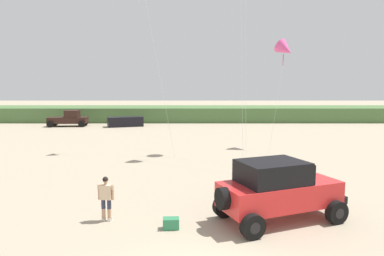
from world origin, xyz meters
name	(u,v)px	position (x,y,z in m)	size (l,w,h in m)	color
dune_ridge	(231,114)	(5.19, 42.03, 0.98)	(90.00, 8.00, 1.97)	#4C703D
jeep	(277,189)	(2.57, 4.29, 1.20)	(5.00, 3.79, 2.26)	red
person_watching	(105,196)	(-3.74, 4.29, 0.94)	(0.62, 0.33, 1.67)	tan
cooler_box	(170,223)	(-1.31, 3.55, 0.19)	(0.56, 0.36, 0.38)	#2D7F51
distant_pickup	(68,119)	(-15.72, 34.56, 0.94)	(4.75, 2.74, 1.98)	black
distant_sedan	(125,122)	(-8.75, 34.30, 0.60)	(4.20, 1.70, 1.20)	black
kite_orange_streamer	(285,49)	(6.81, 19.99, 7.82)	(2.83, 4.56, 8.71)	#E04C93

